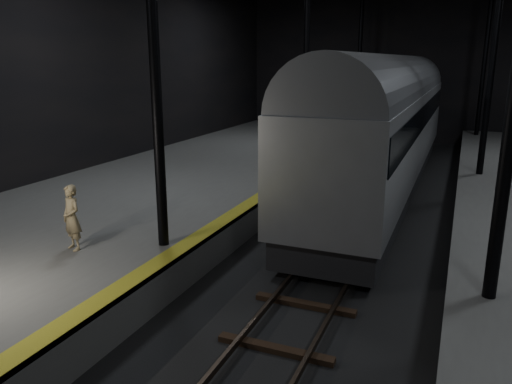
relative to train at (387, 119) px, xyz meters
The scene contains 6 objects.
ground 8.06m from the train, 90.00° to the right, with size 44.00×44.00×0.00m, color black.
platform_left 10.87m from the train, 135.33° to the right, with size 9.00×43.80×1.00m, color #52524F.
tactile_strip 8.37m from the train, 113.67° to the right, with size 0.50×43.80×0.01m, color olive.
track 8.03m from the train, 90.00° to the right, with size 2.40×43.00×0.24m.
train is the anchor object (origin of this frame).
woman 13.85m from the train, 114.26° to the right, with size 0.60×0.39×1.65m, color tan.
Camera 1 is at (3.00, -14.17, 5.58)m, focal length 35.00 mm.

